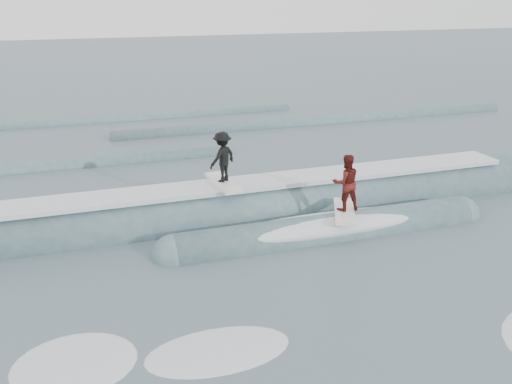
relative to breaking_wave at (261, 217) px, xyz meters
name	(u,v)px	position (x,y,z in m)	size (l,w,h in m)	color
ground	(349,333)	(-0.36, -6.43, -0.05)	(160.00, 160.00, 0.00)	#3C4D57
breaking_wave	(261,217)	(0.00, 0.00, 0.00)	(21.85, 3.81, 2.06)	#3A5A63
surfer_black	(222,160)	(-1.08, 0.44, 1.82)	(1.13, 2.03, 1.62)	silver
surfer_red	(346,186)	(1.90, -1.76, 1.38)	(1.33, 2.05, 1.73)	white
whitewater	(465,335)	(1.84, -7.27, -0.05)	(14.19, 4.84, 0.10)	white
far_swells	(166,137)	(-0.89, 11.22, -0.05)	(39.34, 8.65, 0.80)	#3A5A63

